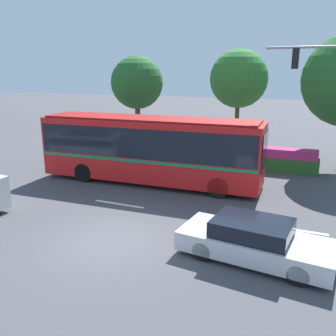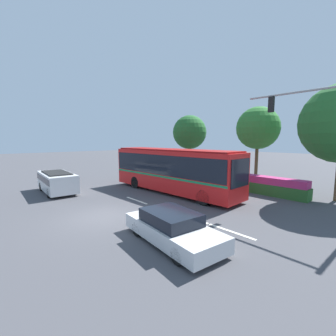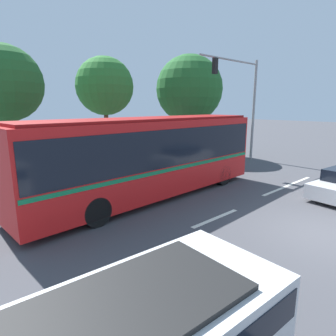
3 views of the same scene
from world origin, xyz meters
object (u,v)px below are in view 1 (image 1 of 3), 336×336
at_px(street_tree_left, 137,83).
at_px(street_tree_centre, 239,79).
at_px(sedan_foreground, 254,241).
at_px(city_bus, 150,146).

relative_size(street_tree_left, street_tree_centre, 0.94).
relative_size(sedan_foreground, street_tree_centre, 0.68).
bearing_deg(street_tree_left, street_tree_centre, 17.50).
height_order(street_tree_left, street_tree_centre, street_tree_centre).
bearing_deg(city_bus, street_tree_centre, 69.06).
xyz_separation_m(sedan_foreground, street_tree_centre, (-3.70, 14.00, 4.55)).
xyz_separation_m(city_bus, street_tree_left, (-3.82, 6.02, 2.94)).
distance_m(city_bus, street_tree_centre, 9.10).
bearing_deg(street_tree_left, city_bus, -57.58).
height_order(city_bus, street_tree_centre, street_tree_centre).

